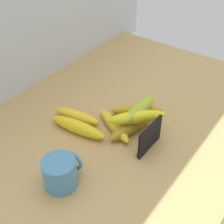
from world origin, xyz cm
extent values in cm
cube|color=tan|center=(0.00, 0.00, 1.50)|extent=(110.00, 76.00, 3.00)
cube|color=black|center=(-6.34, -12.69, 7.20)|extent=(11.00, 0.80, 8.40)
cube|color=olive|center=(-6.34, -11.89, 3.30)|extent=(9.90, 1.20, 0.60)
cylinder|color=teal|center=(-30.42, -1.74, 6.99)|extent=(8.40, 8.40, 7.98)
torus|color=teal|center=(-25.22, -1.74, 6.99)|extent=(1.00, 5.47, 5.47)
ellipsoid|color=gold|center=(4.15, -1.91, 5.00)|extent=(13.06, 15.67, 4.00)
ellipsoid|color=yellow|center=(-13.13, 7.77, 4.98)|extent=(6.14, 18.97, 3.95)
ellipsoid|color=yellow|center=(-5.74, 0.06, 4.64)|extent=(10.41, 16.98, 3.29)
ellipsoid|color=yellow|center=(-9.16, 11.69, 4.79)|extent=(6.08, 15.89, 3.58)
ellipsoid|color=#A5821E|center=(-3.87, -4.92, 4.86)|extent=(16.77, 7.36, 3.73)
ellipsoid|color=gold|center=(0.65, -3.96, 4.98)|extent=(16.54, 7.20, 3.95)
ellipsoid|color=#9EB92C|center=(0.68, -4.82, 9.00)|extent=(15.36, 4.36, 4.10)
ellipsoid|color=yellow|center=(-2.70, -6.11, 8.62)|extent=(15.04, 14.54, 3.78)
camera|label=1|loc=(-63.96, -42.23, 65.63)|focal=50.46mm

